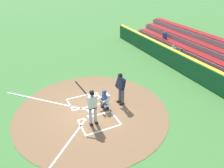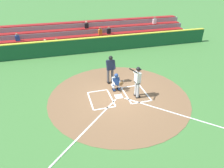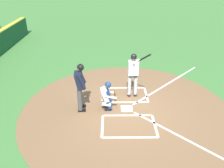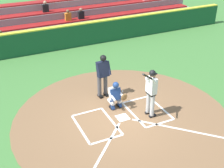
# 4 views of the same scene
# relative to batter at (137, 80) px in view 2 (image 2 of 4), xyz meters

# --- Properties ---
(ground_plane) EXTENTS (120.00, 120.00, 0.00)m
(ground_plane) POSITION_rel_batter_xyz_m (0.97, -0.30, -1.10)
(ground_plane) COLOR #427A38
(dirt_circle) EXTENTS (8.00, 8.00, 0.01)m
(dirt_circle) POSITION_rel_batter_xyz_m (0.97, -0.30, -1.09)
(dirt_circle) COLOR brown
(dirt_circle) RESTS_ON ground
(home_plate_and_chalk) EXTENTS (7.93, 4.91, 0.01)m
(home_plate_and_chalk) POSITION_rel_batter_xyz_m (0.97, 0.58, -1.08)
(home_plate_and_chalk) COLOR white
(home_plate_and_chalk) RESTS_ON dirt_circle
(batter) EXTENTS (0.91, 0.75, 2.13)m
(batter) POSITION_rel_batter_xyz_m (0.00, 0.00, 0.00)
(batter) COLOR #BCBCBC
(batter) RESTS_ON ground
(catcher) EXTENTS (0.62, 0.61, 1.13)m
(catcher) POSITION_rel_batter_xyz_m (0.89, -1.03, -0.51)
(catcher) COLOR black
(catcher) RESTS_ON ground
(plate_umpire) EXTENTS (0.60, 0.44, 1.86)m
(plate_umpire) POSITION_rel_batter_xyz_m (0.99, -2.01, -0.02)
(plate_umpire) COLOR #4C4C51
(plate_umpire) RESTS_ON ground
(baseball) EXTENTS (0.07, 0.07, 0.07)m
(baseball) POSITION_rel_batter_xyz_m (0.10, -1.98, -1.06)
(baseball) COLOR white
(baseball) RESTS_ON ground
(backstop_wall) EXTENTS (22.00, 0.36, 1.31)m
(backstop_wall) POSITION_rel_batter_xyz_m (0.97, -7.80, -0.45)
(backstop_wall) COLOR #19512D
(backstop_wall) RESTS_ON ground
(bleacher_stand) EXTENTS (20.00, 3.40, 2.10)m
(bleacher_stand) POSITION_rel_batter_xyz_m (0.97, -10.50, -0.40)
(bleacher_stand) COLOR gray
(bleacher_stand) RESTS_ON ground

